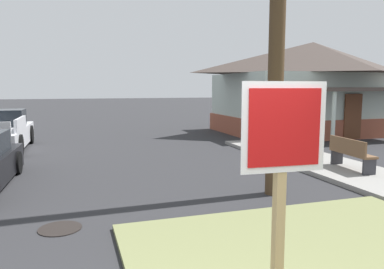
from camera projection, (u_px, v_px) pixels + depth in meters
stop_sign at (280, 209)px, 3.32m from camera, size 0.79×0.30×2.30m
manhole_cover at (60, 228)px, 6.11m from camera, size 0.70×0.70×0.02m
street_bench at (350, 152)px, 9.99m from camera, size 0.55×1.58×0.85m
corner_house at (312, 87)px, 19.14m from camera, size 9.41×7.68×4.64m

